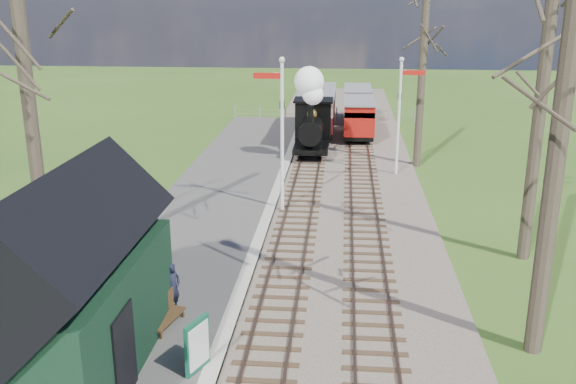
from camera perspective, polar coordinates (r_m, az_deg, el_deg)
The scene contains 18 objects.
distant_hills at distance 76.97m, azimuth 4.54°, elevation -1.67°, with size 114.40×48.00×22.02m.
ballast_bed at distance 31.67m, azimuth 4.14°, elevation 1.67°, with size 8.00×60.00×0.10m, color brown.
track_near at distance 31.70m, azimuth 1.79°, elevation 1.81°, with size 1.60×60.00×0.15m.
track_far at distance 31.67m, azimuth 6.50°, elevation 1.70°, with size 1.60×60.00×0.15m.
platform at distance 24.58m, azimuth -7.48°, elevation -2.90°, with size 5.00×44.00×0.20m, color #474442.
coping_strip at distance 24.20m, azimuth -2.14°, elevation -3.07°, with size 0.40×44.00×0.21m, color #B2AD9E.
station_shed at distance 15.20m, azimuth -18.85°, elevation -7.83°, with size 3.25×6.30×4.78m.
semaphore_near at distance 25.13m, azimuth -0.69°, elevation 6.03°, with size 1.22×0.24×6.22m.
semaphore_far at distance 31.08m, azimuth 9.99°, elevation 7.40°, with size 1.22×0.24×5.72m.
bare_trees at distance 18.92m, azimuth 3.91°, elevation 7.22°, with size 15.51×22.39×12.00m.
fence_line at distance 45.26m, azimuth 3.21°, elevation 6.99°, with size 12.60×0.08×1.00m.
locomotive at distance 34.70m, azimuth 2.15°, elevation 6.73°, with size 1.94×4.52×4.85m.
coach at distance 40.77m, azimuth 2.60°, elevation 7.42°, with size 2.26×7.75×2.38m.
red_carriage_a at distance 39.33m, azimuth 6.31°, elevation 6.61°, with size 1.86×4.60×1.95m.
red_carriage_b at distance 44.75m, azimuth 6.18°, elevation 7.87°, with size 1.86×4.60×1.95m.
sign_board at distance 15.09m, azimuth -8.05°, elevation -13.35°, with size 0.41×0.83×1.26m.
bench at distance 17.16m, azimuth -11.04°, elevation -10.53°, with size 0.71×1.44×0.79m.
person at distance 17.69m, azimuth -10.17°, elevation -8.38°, with size 0.52×0.34×1.42m, color #1A1C2F.
Camera 1 is at (1.69, -8.54, 8.42)m, focal length 40.00 mm.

